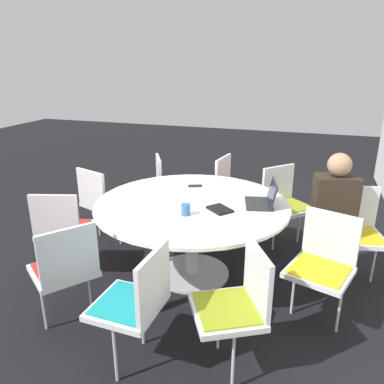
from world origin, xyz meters
TOP-DOWN VIEW (x-y plane):
  - ground_plane at (0.00, 0.00)m, footprint 16.00×16.00m
  - conference_table at (0.00, 0.00)m, footprint 1.75×1.75m
  - chair_0 at (-0.40, 1.43)m, footprint 0.51×0.52m
  - chair_1 at (-0.92, 0.76)m, footprint 0.61×0.61m
  - chair_2 at (-1.18, 0.12)m, footprint 0.50×0.48m
  - chair_3 at (-1.02, -0.61)m, footprint 0.59×0.58m
  - chair_4 at (-0.33, -1.14)m, footprint 0.54×0.56m
  - chair_5 at (0.40, -1.12)m, footprint 0.53×0.54m
  - chair_6 at (0.99, -0.66)m, footprint 0.60×0.60m
  - chair_7 at (1.19, 0.01)m, footprint 0.46×0.44m
  - chair_8 at (1.01, 0.63)m, footprint 0.59×0.58m
  - chair_9 at (0.32, 1.15)m, footprint 0.54×0.55m
  - person_0 at (-0.27, 1.22)m, footprint 0.32×0.40m
  - laptop at (-0.14, 0.62)m, footprint 0.38×0.32m
  - spiral_notebook at (0.11, 0.28)m, footprint 0.25×0.26m
  - coffee_cup at (0.29, 0.04)m, footprint 0.08×0.08m
  - cell_phone at (-0.45, -0.11)m, footprint 0.12×0.16m
  - handbag at (-1.26, -0.32)m, footprint 0.36×0.16m

SIDE VIEW (x-z plane):
  - ground_plane at x=0.00m, z-range 0.00..0.00m
  - handbag at x=-1.26m, z-range 0.00..0.28m
  - chair_0 at x=-0.40m, z-range 0.09..0.96m
  - chair_1 at x=-0.92m, z-range 0.09..0.96m
  - chair_2 at x=-1.18m, z-range 0.09..0.96m
  - chair_3 at x=-1.02m, z-range 0.09..0.96m
  - chair_4 at x=-0.33m, z-range 0.09..0.96m
  - chair_5 at x=0.40m, z-range 0.09..0.96m
  - chair_6 at x=0.99m, z-range 0.09..0.96m
  - chair_7 at x=1.19m, z-range 0.09..0.96m
  - chair_8 at x=1.01m, z-range 0.09..0.96m
  - chair_9 at x=0.32m, z-range 0.09..0.96m
  - conference_table at x=0.00m, z-range 0.26..0.99m
  - person_0 at x=-0.27m, z-range 0.11..1.32m
  - cell_phone at x=-0.45m, z-range 0.74..0.74m
  - spiral_notebook at x=0.11m, z-range 0.74..0.76m
  - coffee_cup at x=0.29m, z-range 0.74..0.83m
  - laptop at x=-0.14m, z-range 0.68..0.90m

